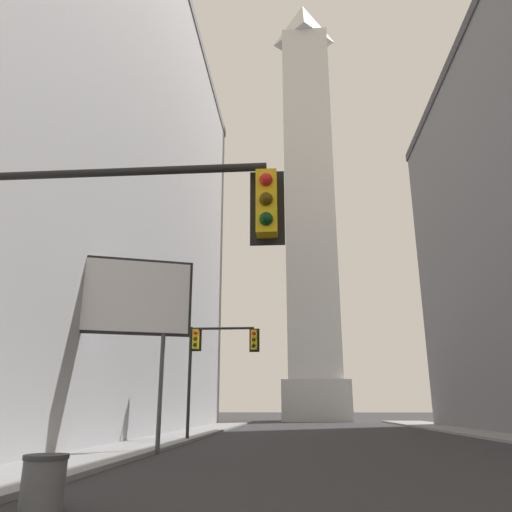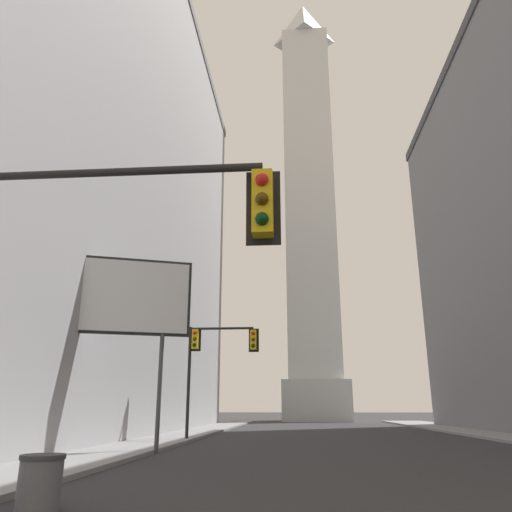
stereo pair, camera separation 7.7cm
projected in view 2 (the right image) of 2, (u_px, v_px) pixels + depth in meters
name	position (u px, v px, depth m)	size (l,w,h in m)	color
sidewalk_left	(139.00, 442.00, 25.41)	(5.00, 83.25, 0.15)	gray
building_left	(23.00, 165.00, 35.58)	(21.05, 53.95, 36.71)	#9E9EA0
obelisk	(309.00, 194.00, 76.56)	(9.07, 9.07, 68.87)	silver
traffic_light_near_left	(54.00, 241.00, 8.28)	(5.93, 0.50, 5.72)	black
traffic_light_mid_left	(212.00, 353.00, 28.16)	(4.12, 0.51, 6.18)	black
trash_bin	(40.00, 482.00, 8.81)	(0.79, 0.79, 0.94)	#595B60
billboard_sign	(107.00, 298.00, 20.78)	(6.56, 2.52, 7.89)	#3F3F42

